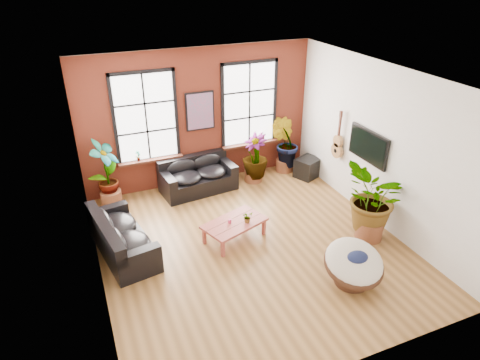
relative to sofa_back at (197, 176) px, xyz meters
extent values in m
cube|color=brown|center=(0.28, -2.76, -0.40)|extent=(6.00, 6.50, 0.02)
cube|color=white|center=(0.28, -2.76, 3.12)|extent=(6.00, 6.50, 0.02)
cube|color=#591F15|center=(0.28, 0.50, 1.36)|extent=(6.00, 0.02, 3.50)
cube|color=silver|center=(0.28, -6.02, 1.36)|extent=(6.00, 0.02, 3.50)
cube|color=silver|center=(-2.73, -2.76, 1.36)|extent=(0.02, 6.50, 3.50)
cube|color=silver|center=(3.29, -2.76, 1.36)|extent=(0.02, 6.50, 3.50)
cube|color=white|center=(-1.07, 0.44, 1.56)|extent=(1.40, 0.02, 2.10)
cube|color=#3B1910|center=(-1.07, 0.37, 0.48)|extent=(1.60, 0.22, 0.06)
cube|color=white|center=(1.63, 0.44, 1.56)|extent=(1.40, 0.02, 2.10)
cube|color=#3B1910|center=(1.63, 0.37, 0.48)|extent=(1.60, 0.22, 0.06)
cube|color=black|center=(0.01, -0.06, -0.18)|extent=(1.96, 1.11, 0.42)
cube|color=black|center=(-0.03, 0.29, 0.25)|extent=(1.88, 0.42, 0.43)
cube|color=black|center=(-0.81, -0.15, 0.15)|extent=(0.32, 0.93, 0.22)
cube|color=black|center=(0.83, 0.03, 0.15)|extent=(0.32, 0.93, 0.22)
ellipsoid|color=black|center=(-0.34, -0.14, 0.10)|extent=(0.86, 0.84, 0.24)
ellipsoid|color=black|center=(-0.37, 0.12, 0.25)|extent=(0.81, 0.33, 0.42)
ellipsoid|color=black|center=(0.37, -0.07, 0.10)|extent=(0.86, 0.84, 0.24)
ellipsoid|color=black|center=(0.34, 0.19, 0.25)|extent=(0.81, 0.33, 0.42)
cube|color=black|center=(-2.19, -1.98, -0.19)|extent=(1.19, 2.16, 0.40)
cube|color=black|center=(-2.51, -2.04, 0.21)|extent=(0.55, 2.05, 0.41)
cube|color=black|center=(-2.04, -2.89, 0.11)|extent=(0.88, 0.35, 0.21)
cube|color=black|center=(-2.35, -1.08, 0.11)|extent=(0.88, 0.35, 0.21)
ellipsoid|color=black|center=(-2.08, -2.37, 0.07)|extent=(0.86, 1.00, 0.23)
ellipsoid|color=black|center=(-2.32, -2.42, 0.21)|extent=(0.38, 0.92, 0.39)
ellipsoid|color=black|center=(-2.22, -1.57, 0.07)|extent=(0.86, 1.00, 0.23)
ellipsoid|color=black|center=(-2.46, -1.62, 0.21)|extent=(0.38, 0.92, 0.39)
cube|color=#943D35|center=(0.05, -2.41, 0.00)|extent=(1.48, 1.14, 0.06)
cube|color=#3B1910|center=(0.10, -2.52, 0.03)|extent=(1.24, 0.45, 0.00)
cube|color=#3B1910|center=(0.01, -2.29, 0.03)|extent=(1.24, 0.45, 0.00)
cube|color=#943D35|center=(-0.39, -2.88, -0.21)|extent=(0.08, 0.08, 0.36)
cube|color=#943D35|center=(0.70, -2.49, -0.21)|extent=(0.08, 0.08, 0.36)
cube|color=#943D35|center=(-0.59, -2.32, -0.21)|extent=(0.08, 0.08, 0.36)
cube|color=#943D35|center=(0.50, -1.93, -0.21)|extent=(0.08, 0.08, 0.36)
cylinder|color=#D2345C|center=(-0.05, -2.39, 0.07)|extent=(0.10, 0.10, 0.08)
cylinder|color=#402517|center=(1.53, -4.53, -0.26)|extent=(0.69, 0.69, 0.25)
torus|color=#402517|center=(1.53, -4.53, 0.03)|extent=(1.19, 1.19, 0.50)
ellipsoid|color=beige|center=(1.53, -4.53, 0.10)|extent=(1.15, 1.21, 0.68)
ellipsoid|color=#131A3C|center=(1.52, -4.58, 0.22)|extent=(0.45, 0.38, 0.19)
cube|color=black|center=(0.28, 0.43, 1.56)|extent=(0.74, 0.04, 0.98)
cube|color=#0C7F8C|center=(0.28, 0.40, 1.56)|extent=(0.66, 0.02, 0.90)
cube|color=black|center=(3.23, -2.46, 1.26)|extent=(0.06, 1.25, 0.72)
cube|color=black|center=(3.20, -2.46, 1.26)|extent=(0.01, 1.15, 0.62)
cylinder|color=#B27F4C|center=(3.18, -1.41, 0.74)|extent=(0.09, 0.38, 0.38)
cylinder|color=#B27F4C|center=(3.18, -1.41, 0.99)|extent=(0.09, 0.30, 0.30)
cylinder|color=black|center=(3.18, -1.41, 0.74)|extent=(0.09, 0.11, 0.11)
cube|color=#3B1910|center=(3.18, -1.41, 1.36)|extent=(0.04, 0.05, 0.55)
cube|color=#3B1910|center=(3.18, -1.41, 1.68)|extent=(0.06, 0.06, 0.14)
cube|color=black|center=(3.00, -0.45, -0.12)|extent=(0.80, 0.75, 0.53)
cylinder|color=brown|center=(-2.16, 0.07, -0.21)|extent=(0.53, 0.53, 0.37)
cylinder|color=brown|center=(2.59, 0.12, -0.22)|extent=(0.60, 0.60, 0.34)
cylinder|color=brown|center=(2.71, -3.48, -0.18)|extent=(0.74, 0.74, 0.42)
cylinder|color=brown|center=(1.53, -0.11, -0.22)|extent=(0.60, 0.60, 0.34)
imported|color=#17581A|center=(-2.18, 0.09, 0.53)|extent=(0.93, 0.98, 1.54)
imported|color=#17581A|center=(2.57, 0.14, 0.44)|extent=(0.96, 0.95, 1.36)
imported|color=#17581A|center=(2.74, -3.44, 0.53)|extent=(1.79, 1.81, 1.52)
imported|color=#17581A|center=(1.56, -0.13, 0.35)|extent=(0.84, 0.84, 1.20)
imported|color=#17581A|center=(0.30, -2.51, 0.15)|extent=(0.26, 0.25, 0.24)
imported|color=#17581A|center=(-1.37, 0.37, 0.65)|extent=(0.17, 0.17, 0.27)
imported|color=#17581A|center=(1.98, 0.37, 0.65)|extent=(0.19, 0.19, 0.27)
camera|label=1|loc=(-2.75, -9.41, 4.94)|focal=32.00mm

